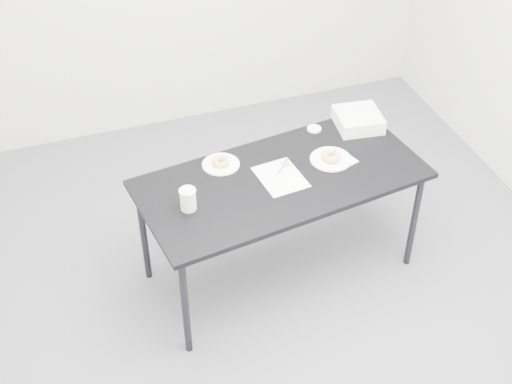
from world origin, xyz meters
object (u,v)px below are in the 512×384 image
object	(u,v)px
bakery_box	(358,120)
pen	(283,165)
plate_near	(331,159)
donut_far	(221,162)
scorecard	(280,177)
donut_near	(331,156)
plate_far	(221,164)
coffee_cup	(188,199)
table	(281,185)

from	to	relation	value
bakery_box	pen	bearing A→B (deg)	-151.12
plate_near	donut_far	distance (m)	0.63
bakery_box	scorecard	bearing A→B (deg)	-145.96
donut_near	bakery_box	size ratio (longest dim) A/B	0.43
plate_near	plate_far	xyz separation A→B (m)	(-0.61, 0.17, -0.00)
plate_far	donut_far	xyz separation A→B (m)	(0.00, 0.00, 0.02)
donut_near	bakery_box	xyz separation A→B (m)	(0.30, 0.27, 0.02)
scorecard	bakery_box	bearing A→B (deg)	20.96
pen	donut_near	xyz separation A→B (m)	(0.28, -0.03, 0.02)
plate_far	scorecard	bearing A→B (deg)	-38.01
plate_far	coffee_cup	size ratio (longest dim) A/B	1.69
donut_far	plate_near	bearing A→B (deg)	-15.24
table	pen	xyz separation A→B (m)	(0.04, 0.09, 0.06)
plate_near	donut_far	bearing A→B (deg)	164.76
table	donut_far	world-z (taller)	donut_far
scorecard	donut_near	bearing A→B (deg)	3.06
pen	donut_far	world-z (taller)	donut_far
scorecard	donut_far	size ratio (longest dim) A/B	2.93
pen	donut_near	world-z (taller)	donut_near
coffee_cup	bakery_box	world-z (taller)	coffee_cup
table	pen	world-z (taller)	pen
bakery_box	coffee_cup	bearing A→B (deg)	-153.89
table	coffee_cup	xyz separation A→B (m)	(-0.56, -0.09, 0.12)
plate_near	coffee_cup	world-z (taller)	coffee_cup
donut_near	bakery_box	distance (m)	0.40
donut_far	scorecard	bearing A→B (deg)	-38.01
plate_near	coffee_cup	xyz separation A→B (m)	(-0.88, -0.14, 0.06)
donut_near	donut_far	distance (m)	0.63
scorecard	plate_far	bearing A→B (deg)	135.81
bakery_box	donut_far	bearing A→B (deg)	-166.70
pen	plate_far	bearing A→B (deg)	109.04
scorecard	plate_near	world-z (taller)	plate_near
pen	plate_far	distance (m)	0.35
pen	plate_near	size ratio (longest dim) A/B	0.57
pen	donut_far	bearing A→B (deg)	109.04
scorecard	donut_near	xyz separation A→B (m)	(0.33, 0.05, 0.03)
scorecard	pen	xyz separation A→B (m)	(0.05, 0.09, 0.01)
table	donut_far	xyz separation A→B (m)	(-0.29, 0.22, 0.08)
table	pen	distance (m)	0.12
scorecard	pen	size ratio (longest dim) A/B	2.15
plate_far	bakery_box	distance (m)	0.91
donut_near	coffee_cup	bearing A→B (deg)	-170.77
plate_near	coffee_cup	bearing A→B (deg)	-170.77
coffee_cup	bakery_box	xyz separation A→B (m)	(1.18, 0.41, -0.02)
pen	plate_near	distance (m)	0.28
donut_near	donut_far	size ratio (longest dim) A/B	1.11
scorecard	bakery_box	distance (m)	0.70
donut_near	plate_far	size ratio (longest dim) A/B	0.52
donut_far	pen	bearing A→B (deg)	-21.78
table	coffee_cup	world-z (taller)	coffee_cup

